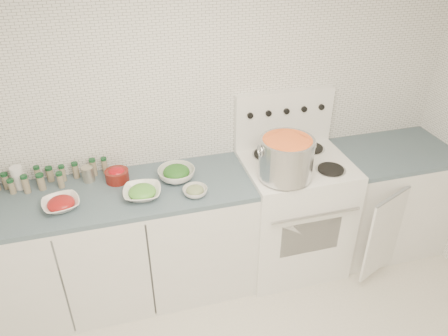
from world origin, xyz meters
TOP-DOWN VIEW (x-y plane):
  - room_walls at (0.00, 0.00)m, footprint 3.54×3.04m
  - counter_left at (-0.82, 1.19)m, footprint 1.85×0.62m
  - stove at (0.48, 1.19)m, footprint 0.76×0.70m
  - counter_right at (1.30, 1.19)m, footprint 0.89×0.79m
  - stock_pot at (0.31, 1.01)m, footprint 0.38×0.36m
  - bowl_tomato at (-1.13, 1.11)m, footprint 0.27×0.27m
  - bowl_snowpea at (-0.63, 1.09)m, footprint 0.27×0.27m
  - bowl_broccoli at (-0.39, 1.24)m, footprint 0.29×0.29m
  - bowl_zucchini at (-0.30, 1.02)m, footprint 0.17×0.17m
  - bowl_pepper at (-0.78, 1.33)m, footprint 0.16×0.16m
  - salt_canister at (-1.41, 1.42)m, footprint 0.09×0.09m
  - tin_can at (-0.96, 1.38)m, footprint 0.10×0.10m
  - spice_cluster at (-1.26, 1.41)m, footprint 0.76×0.15m

SIDE VIEW (x-z plane):
  - counter_right at x=1.30m, z-range 0.00..0.90m
  - counter_left at x=-0.82m, z-range 0.00..0.90m
  - stove at x=0.48m, z-range -0.18..1.18m
  - bowl_zucchini at x=-0.30m, z-range 0.90..0.96m
  - bowl_tomato at x=-1.13m, z-range 0.89..0.97m
  - bowl_snowpea at x=-0.63m, z-range 0.89..0.98m
  - bowl_broccoli at x=-0.39m, z-range 0.90..1.00m
  - bowl_pepper at x=-0.78m, z-range 0.90..1.00m
  - tin_can at x=-0.96m, z-range 0.90..1.01m
  - spice_cluster at x=-1.26m, z-range 0.89..1.03m
  - salt_canister at x=-1.41m, z-range 0.90..1.06m
  - stock_pot at x=0.31m, z-range 0.96..1.23m
  - room_walls at x=0.00m, z-range 0.30..2.82m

